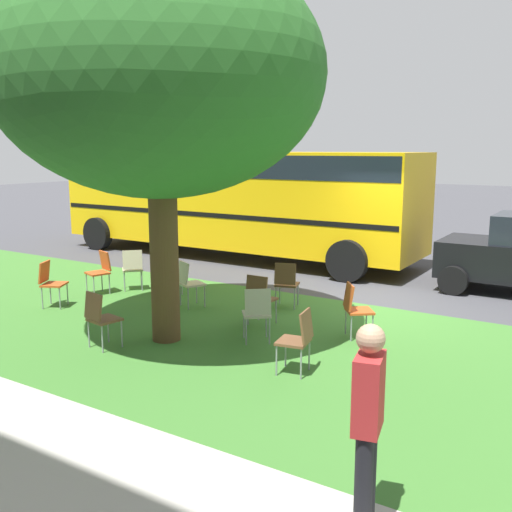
# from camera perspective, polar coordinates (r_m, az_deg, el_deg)

# --- Properties ---
(ground) EXTENTS (80.00, 80.00, 0.00)m
(ground) POSITION_cam_1_polar(r_m,az_deg,el_deg) (11.62, 11.06, -4.47)
(ground) COLOR #424247
(grass_verge) EXTENTS (48.00, 6.00, 0.01)m
(grass_verge) POSITION_cam_1_polar(r_m,az_deg,el_deg) (8.83, 3.40, -9.10)
(grass_verge) COLOR #3D752D
(grass_verge) RESTS_ON ground
(sidewalk_strip) EXTENTS (48.00, 2.80, 0.01)m
(sidewalk_strip) POSITION_cam_1_polar(r_m,az_deg,el_deg) (5.75, -19.93, -21.15)
(sidewalk_strip) COLOR #ADA89E
(sidewalk_strip) RESTS_ON ground
(street_tree) EXTENTS (4.88, 4.88, 5.83)m
(street_tree) POSITION_cam_1_polar(r_m,az_deg,el_deg) (8.91, -9.54, 17.14)
(street_tree) COLOR brown
(street_tree) RESTS_ON ground
(chair_0) EXTENTS (0.56, 0.56, 0.88)m
(chair_0) POSITION_cam_1_polar(r_m,az_deg,el_deg) (11.00, -6.66, -2.40)
(chair_0) COLOR beige
(chair_0) RESTS_ON ground
(chair_1) EXTENTS (0.52, 0.53, 0.88)m
(chair_1) POSITION_cam_1_polar(r_m,az_deg,el_deg) (12.39, -15.06, -1.23)
(chair_1) COLOR #C64C1E
(chair_1) RESTS_ON ground
(chair_2) EXTENTS (0.58, 0.59, 0.88)m
(chair_2) POSITION_cam_1_polar(r_m,az_deg,el_deg) (12.05, -8.65, -1.31)
(chair_2) COLOR olive
(chair_2) RESTS_ON ground
(chair_3) EXTENTS (0.42, 0.42, 0.88)m
(chair_3) POSITION_cam_1_polar(r_m,az_deg,el_deg) (9.80, 0.38, -3.93)
(chair_3) COLOR brown
(chair_3) RESTS_ON ground
(chair_4) EXTENTS (0.56, 0.56, 0.88)m
(chair_4) POSITION_cam_1_polar(r_m,az_deg,el_deg) (11.61, -19.61, -2.26)
(chair_4) COLOR #C64C1E
(chair_4) RESTS_ON ground
(chair_5) EXTENTS (0.52, 0.52, 0.88)m
(chair_5) POSITION_cam_1_polar(r_m,az_deg,el_deg) (10.88, 3.00, -2.49)
(chair_5) COLOR brown
(chair_5) RESTS_ON ground
(chair_6) EXTENTS (0.58, 0.59, 0.88)m
(chair_6) POSITION_cam_1_polar(r_m,az_deg,el_deg) (8.92, 0.11, -5.38)
(chair_6) COLOR #ADA393
(chair_6) RESTS_ON ground
(chair_7) EXTENTS (0.59, 0.59, 0.88)m
(chair_7) POSITION_cam_1_polar(r_m,az_deg,el_deg) (12.50, -12.06, -1.00)
(chair_7) COLOR beige
(chair_7) RESTS_ON ground
(chair_8) EXTENTS (0.58, 0.58, 0.88)m
(chair_8) POSITION_cam_1_polar(r_m,az_deg,el_deg) (9.30, 9.73, -4.89)
(chair_8) COLOR #C64C1E
(chair_8) RESTS_ON ground
(chair_9) EXTENTS (0.48, 0.49, 0.88)m
(chair_9) POSITION_cam_1_polar(r_m,az_deg,el_deg) (8.97, -15.10, -5.67)
(chair_9) COLOR brown
(chair_9) RESTS_ON ground
(chair_10) EXTENTS (0.49, 0.48, 0.88)m
(chair_10) POSITION_cam_1_polar(r_m,az_deg,el_deg) (7.74, 4.21, -7.92)
(chair_10) COLOR brown
(chair_10) RESTS_ON ground
(school_bus) EXTENTS (10.40, 2.80, 2.88)m
(school_bus) POSITION_cam_1_polar(r_m,az_deg,el_deg) (16.03, -2.37, 6.20)
(school_bus) COLOR yellow
(school_bus) RESTS_ON ground
(pedestrian_0) EXTENTS (0.27, 0.39, 1.69)m
(pedestrian_0) POSITION_cam_1_polar(r_m,az_deg,el_deg) (4.66, 10.93, -15.64)
(pedestrian_0) COLOR black
(pedestrian_0) RESTS_ON ground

